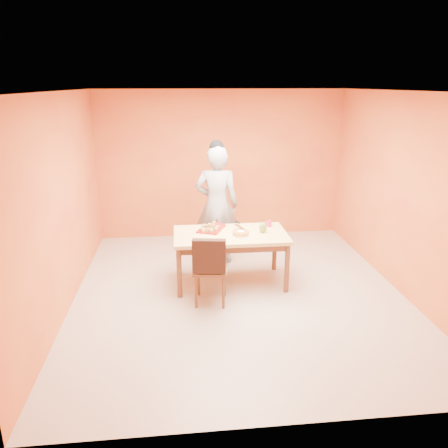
{
  "coord_description": "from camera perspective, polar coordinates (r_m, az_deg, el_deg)",
  "views": [
    {
      "loc": [
        -0.79,
        -5.45,
        2.79
      ],
      "look_at": [
        -0.18,
        0.3,
        0.92
      ],
      "focal_mm": 35.0,
      "sensor_mm": 36.0,
      "label": 1
    }
  ],
  "objects": [
    {
      "name": "ceiling",
      "position": [
        5.51,
        2.25,
        16.96
      ],
      "size": [
        5.0,
        5.0,
        0.0
      ],
      "primitive_type": "plane",
      "rotation": [
        3.14,
        0.0,
        0.0
      ],
      "color": "white",
      "rests_on": "wall_back"
    },
    {
      "name": "magenta_glass",
      "position": [
        6.5,
        5.96,
        0.05
      ],
      "size": [
        0.08,
        0.08,
        0.09
      ],
      "primitive_type": "cylinder",
      "rotation": [
        0.0,
        0.0,
        0.39
      ],
      "color": "#BF1C4D",
      "rests_on": "dining_table"
    },
    {
      "name": "dining_chair",
      "position": [
        5.71,
        -1.76,
        -5.76
      ],
      "size": [
        0.5,
        0.57,
        0.96
      ],
      "rotation": [
        0.0,
        0.0,
        -0.15
      ],
      "color": "brown",
      "rests_on": "floor"
    },
    {
      "name": "dining_table",
      "position": [
        6.22,
        0.85,
        -2.06
      ],
      "size": [
        1.6,
        0.9,
        0.76
      ],
      "color": "#E4C577",
      "rests_on": "floor"
    },
    {
      "name": "red_dinner_plate",
      "position": [
        6.5,
        -0.84,
        -0.21
      ],
      "size": [
        0.32,
        0.32,
        0.01
      ],
      "primitive_type": "cylinder",
      "rotation": [
        0.0,
        0.0,
        0.4
      ],
      "color": "maroon",
      "rests_on": "dining_table"
    },
    {
      "name": "pastry_pile",
      "position": [
        6.28,
        -1.89,
        -0.34
      ],
      "size": [
        0.28,
        0.28,
        0.09
      ],
      "primitive_type": null,
      "color": "tan",
      "rests_on": "pastry_platter"
    },
    {
      "name": "egg_ornament",
      "position": [
        6.24,
        5.1,
        -0.45
      ],
      "size": [
        0.14,
        0.13,
        0.14
      ],
      "primitive_type": "ellipsoid",
      "rotation": [
        0.0,
        0.0,
        0.34
      ],
      "color": "olive",
      "rests_on": "dining_table"
    },
    {
      "name": "wall_back",
      "position": [
        8.12,
        -0.43,
        7.7
      ],
      "size": [
        4.5,
        0.0,
        4.5
      ],
      "primitive_type": "plane",
      "rotation": [
        1.57,
        0.0,
        0.0
      ],
      "color": "orange",
      "rests_on": "floor"
    },
    {
      "name": "wall_right",
      "position": [
        6.41,
        22.47,
        3.54
      ],
      "size": [
        0.0,
        5.0,
        5.0
      ],
      "primitive_type": "plane",
      "rotation": [
        1.57,
        0.0,
        -1.57
      ],
      "color": "orange",
      "rests_on": "floor"
    },
    {
      "name": "person",
      "position": [
        6.93,
        -0.94,
        2.48
      ],
      "size": [
        0.75,
        0.55,
        1.89
      ],
      "primitive_type": "imported",
      "rotation": [
        0.0,
        0.0,
        3.0
      ],
      "color": "gray",
      "rests_on": "floor"
    },
    {
      "name": "pastry_platter",
      "position": [
        6.3,
        -1.88,
        -0.82
      ],
      "size": [
        0.41,
        0.41,
        0.02
      ],
      "primitive_type": "cube",
      "rotation": [
        0.0,
        0.0,
        -0.41
      ],
      "color": "maroon",
      "rests_on": "dining_table"
    },
    {
      "name": "checker_tin",
      "position": [
        6.61,
        5.7,
        0.07
      ],
      "size": [
        0.14,
        0.14,
        0.03
      ],
      "primitive_type": "cylinder",
      "rotation": [
        0.0,
        0.0,
        -0.35
      ],
      "color": "#3C2010",
      "rests_on": "dining_table"
    },
    {
      "name": "wall_left",
      "position": [
        5.82,
        -20.43,
        2.44
      ],
      "size": [
        0.0,
        5.0,
        5.0
      ],
      "primitive_type": "plane",
      "rotation": [
        1.57,
        0.0,
        1.57
      ],
      "color": "orange",
      "rests_on": "floor"
    },
    {
      "name": "floor",
      "position": [
        6.17,
        1.94,
        -8.97
      ],
      "size": [
        5.0,
        5.0,
        0.0
      ],
      "primitive_type": "plane",
      "color": "#BDB1A1",
      "rests_on": "ground"
    },
    {
      "name": "white_cake_plate",
      "position": [
        6.09,
        2.2,
        -1.5
      ],
      "size": [
        0.35,
        0.35,
        0.01
      ],
      "primitive_type": "cylinder",
      "rotation": [
        0.0,
        0.0,
        0.18
      ],
      "color": "white",
      "rests_on": "dining_table"
    },
    {
      "name": "sponge_cake",
      "position": [
        6.08,
        2.21,
        -1.21
      ],
      "size": [
        0.27,
        0.27,
        0.05
      ],
      "primitive_type": "cylinder",
      "rotation": [
        0.0,
        0.0,
        0.16
      ],
      "color": "gold",
      "rests_on": "white_cake_plate"
    },
    {
      "name": "cake_server",
      "position": [
        6.24,
        2.06,
        -0.37
      ],
      "size": [
        0.13,
        0.28,
        0.01
      ],
      "primitive_type": "cube",
      "rotation": [
        0.0,
        0.0,
        0.29
      ],
      "color": "white",
      "rests_on": "sponge_cake"
    }
  ]
}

